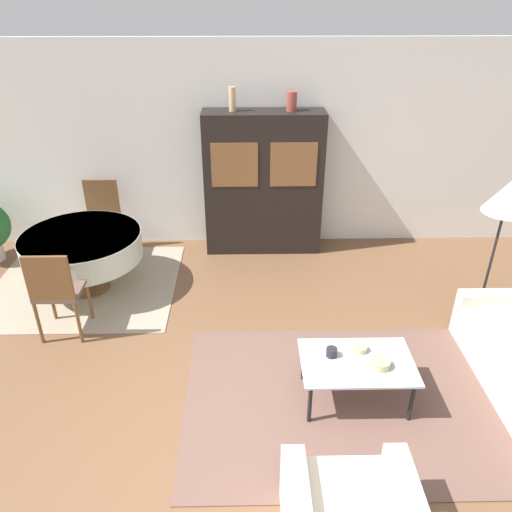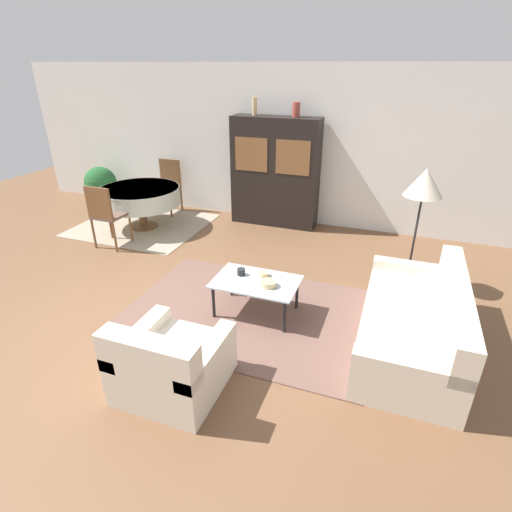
{
  "view_description": "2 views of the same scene",
  "coord_description": "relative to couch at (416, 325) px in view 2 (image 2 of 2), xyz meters",
  "views": [
    {
      "loc": [
        0.12,
        -2.81,
        3.3
      ],
      "look_at": [
        0.2,
        1.4,
        0.95
      ],
      "focal_mm": 35.0,
      "sensor_mm": 36.0,
      "label": 1
    },
    {
      "loc": [
        2.43,
        -3.28,
        2.68
      ],
      "look_at": [
        1.05,
        0.46,
        0.75
      ],
      "focal_mm": 28.0,
      "sensor_mm": 36.0,
      "label": 2
    }
  ],
  "objects": [
    {
      "name": "ground_plane",
      "position": [
        -2.8,
        -0.44,
        -0.27
      ],
      "size": [
        14.0,
        14.0,
        0.0
      ],
      "primitive_type": "plane",
      "color": "brown"
    },
    {
      "name": "wall_back",
      "position": [
        -2.8,
        3.19,
        1.08
      ],
      "size": [
        10.0,
        0.06,
        2.7
      ],
      "color": "white",
      "rests_on": "ground_plane"
    },
    {
      "name": "area_rug",
      "position": [
        -1.81,
        -0.0,
        -0.27
      ],
      "size": [
        2.87,
        2.01,
        0.01
      ],
      "color": "brown",
      "rests_on": "ground_plane"
    },
    {
      "name": "dining_rug",
      "position": [
        -4.68,
        1.97,
        -0.27
      ],
      "size": [
        2.21,
        1.94,
        0.01
      ],
      "color": "gray",
      "rests_on": "ground_plane"
    },
    {
      "name": "couch",
      "position": [
        0.0,
        0.0,
        0.0
      ],
      "size": [
        0.94,
        2.0,
        0.78
      ],
      "rotation": [
        0.0,
        0.0,
        1.57
      ],
      "color": "beige",
      "rests_on": "ground_plane"
    },
    {
      "name": "armchair",
      "position": [
        -2.03,
        -1.4,
        0.01
      ],
      "size": [
        0.86,
        0.87,
        0.75
      ],
      "color": "beige",
      "rests_on": "ground_plane"
    },
    {
      "name": "coffee_table",
      "position": [
        -1.75,
        0.02,
        0.12
      ],
      "size": [
        0.97,
        0.63,
        0.42
      ],
      "color": "black",
      "rests_on": "area_rug"
    },
    {
      "name": "display_cabinet",
      "position": [
        -2.47,
        2.93,
        0.67
      ],
      "size": [
        1.53,
        0.43,
        1.88
      ],
      "color": "black",
      "rests_on": "ground_plane"
    },
    {
      "name": "dining_table",
      "position": [
        -4.6,
        1.9,
        0.31
      ],
      "size": [
        1.38,
        1.38,
        0.72
      ],
      "color": "brown",
      "rests_on": "dining_rug"
    },
    {
      "name": "dining_chair_near",
      "position": [
        -4.6,
        0.99,
        0.31
      ],
      "size": [
        0.44,
        0.44,
        1.01
      ],
      "color": "brown",
      "rests_on": "dining_rug"
    },
    {
      "name": "dining_chair_far",
      "position": [
        -4.6,
        2.81,
        0.31
      ],
      "size": [
        0.44,
        0.44,
        1.01
      ],
      "rotation": [
        0.0,
        0.0,
        3.14
      ],
      "color": "brown",
      "rests_on": "dining_rug"
    },
    {
      "name": "floor_lamp",
      "position": [
        -0.1,
        1.29,
        1.09
      ],
      "size": [
        0.45,
        0.45,
        1.58
      ],
      "color": "black",
      "rests_on": "ground_plane"
    },
    {
      "name": "cup",
      "position": [
        -1.96,
        0.1,
        0.2
      ],
      "size": [
        0.1,
        0.1,
        0.08
      ],
      "color": "#232328",
      "rests_on": "coffee_table"
    },
    {
      "name": "bowl",
      "position": [
        -1.57,
        -0.04,
        0.19
      ],
      "size": [
        0.17,
        0.17,
        0.07
      ],
      "color": "tan",
      "rests_on": "coffee_table"
    },
    {
      "name": "bowl_small",
      "position": [
        -1.7,
        0.16,
        0.19
      ],
      "size": [
        0.12,
        0.12,
        0.05
      ],
      "color": "tan",
      "rests_on": "coffee_table"
    },
    {
      "name": "vase_tall",
      "position": [
        -2.85,
        2.93,
        1.75
      ],
      "size": [
        0.08,
        0.08,
        0.29
      ],
      "color": "tan",
      "rests_on": "display_cabinet"
    },
    {
      "name": "vase_short",
      "position": [
        -2.13,
        2.93,
        1.72
      ],
      "size": [
        0.12,
        0.12,
        0.23
      ],
      "color": "#9E4238",
      "rests_on": "display_cabinet"
    },
    {
      "name": "potted_plant",
      "position": [
        -6.08,
        2.63,
        0.19
      ],
      "size": [
        0.63,
        0.63,
        0.81
      ],
      "color": "beige",
      "rests_on": "ground_plane"
    }
  ]
}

